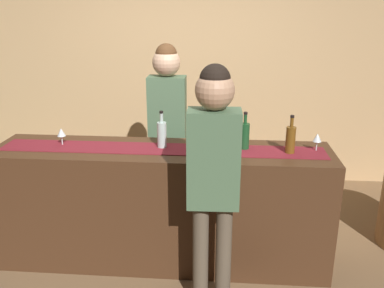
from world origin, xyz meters
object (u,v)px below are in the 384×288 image
Objects in this scene: bartender at (167,117)px; wine_glass_near_customer at (61,133)px; wine_glass_mid_counter at (197,134)px; wine_glass_far_end at (317,138)px; wine_bottle_green at (245,135)px; wine_bottle_clear at (162,134)px; wine_bottle_amber at (291,139)px; customer_sipping at (213,166)px.

wine_glass_near_customer is at bearing 34.11° from bartender.
wine_glass_near_customer is at bearing -177.72° from wine_glass_mid_counter.
wine_glass_far_end is (0.94, -0.02, 0.00)m from wine_glass_mid_counter.
wine_bottle_green is at bearing 179.86° from wine_glass_far_end.
wine_glass_far_end is at bearing 0.87° from wine_bottle_clear.
wine_bottle_amber and wine_bottle_clear have the same top height.
bartender is at bearing 110.13° from customer_sipping.
wine_glass_mid_counter is at bearing 177.28° from wine_bottle_green.
wine_glass_mid_counter is 0.94m from wine_glass_far_end.
wine_bottle_green and wine_bottle_amber have the same top height.
bartender is at bearing 157.18° from wine_glass_far_end.
wine_bottle_clear is 2.10× the size of wine_glass_mid_counter.
customer_sipping is (-0.57, -0.57, -0.02)m from wine_bottle_amber.
bartender reaches higher than wine_bottle_green.
wine_bottle_clear reaches higher than wine_glass_near_customer.
wine_glass_near_customer is 1.39m from customer_sipping.
bartender is 1.25m from customer_sipping.
wine_bottle_green is 1.00× the size of wine_bottle_clear.
wine_bottle_clear is 1.21m from wine_glass_far_end.
wine_bottle_amber is 2.10× the size of wine_glass_mid_counter.
customer_sipping is at bearing -76.55° from wine_glass_mid_counter.
wine_glass_mid_counter is 0.59m from bartender.
wine_bottle_clear is 0.17× the size of bartender.
wine_bottle_green reaches higher than wine_glass_mid_counter.
bartender reaches higher than wine_glass_far_end.
bartender is at bearing 150.15° from wine_bottle_amber.
wine_glass_far_end is 0.08× the size of customer_sipping.
bartender reaches higher than wine_glass_mid_counter.
customer_sipping is (-0.22, -0.64, -0.02)m from wine_bottle_green.
wine_bottle_clear is at bearing 123.12° from customer_sipping.
bartender reaches higher than wine_bottle_clear.
wine_bottle_green is 0.86m from bartender.
wine_bottle_amber is 0.73m from wine_glass_mid_counter.
wine_bottle_clear is 0.75m from customer_sipping.
wine_bottle_clear is at bearing -178.27° from wine_bottle_green.
wine_bottle_amber is at bearing -2.82° from wine_bottle_clear.
wine_glass_near_customer is at bearing -179.32° from wine_glass_far_end.
customer_sipping is at bearing -55.27° from wine_bottle_clear.
wine_bottle_green is at bearing -2.72° from wine_glass_mid_counter.
bartender is at bearing 142.67° from wine_bottle_green.
bartender is (-0.31, 0.51, 0.00)m from wine_glass_mid_counter.
wine_bottle_green is 2.10× the size of wine_glass_far_end.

